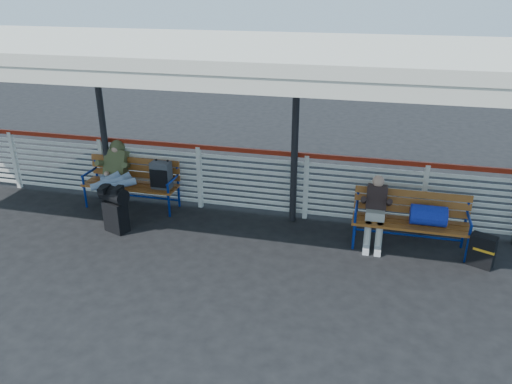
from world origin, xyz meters
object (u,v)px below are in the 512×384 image
(luggage_stack, at_px, (115,207))
(bench_right, at_px, (419,215))
(suitcase_side, at_px, (482,251))
(companion_person, at_px, (375,211))
(traveler_man, at_px, (114,178))
(bench_left, at_px, (143,177))

(luggage_stack, bearing_deg, bench_right, 27.57)
(suitcase_side, bearing_deg, bench_right, -174.54)
(bench_right, xyz_separation_m, companion_person, (-0.66, -0.01, 0.01))
(companion_person, height_order, suitcase_side, companion_person)
(bench_right, xyz_separation_m, suitcase_side, (0.94, -0.31, -0.33))
(bench_right, distance_m, traveler_man, 5.30)
(traveler_man, bearing_deg, suitcase_side, -3.31)
(bench_right, bearing_deg, luggage_stack, -173.00)
(luggage_stack, distance_m, companion_person, 4.33)
(luggage_stack, distance_m, bench_right, 4.99)
(bench_left, relative_size, suitcase_side, 3.58)
(luggage_stack, relative_size, companion_person, 0.72)
(bench_right, xyz_separation_m, traveler_man, (-5.29, 0.05, 0.12))
(luggage_stack, height_order, bench_right, bench_right)
(bench_right, height_order, traveler_man, traveler_man)
(bench_left, xyz_separation_m, suitcase_side, (5.85, -0.72, -0.36))
(bench_right, distance_m, suitcase_side, 1.04)
(bench_left, relative_size, bench_right, 1.00)
(traveler_man, relative_size, suitcase_side, 3.14)
(luggage_stack, height_order, bench_left, bench_left)
(luggage_stack, bearing_deg, suitcase_side, 23.46)
(bench_left, height_order, companion_person, companion_person)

